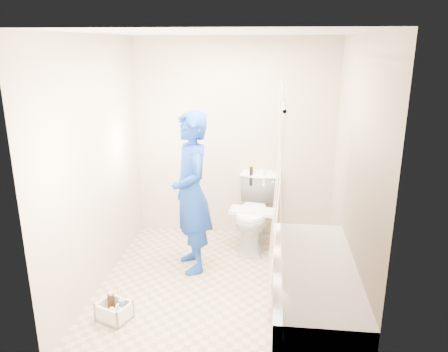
# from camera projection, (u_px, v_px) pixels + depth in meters

# --- Properties ---
(floor) EXTENTS (2.60, 2.60, 0.00)m
(floor) POSITION_uv_depth(u_px,v_px,m) (222.00, 285.00, 4.36)
(floor) COLOR tan
(floor) RESTS_ON ground
(ceiling) EXTENTS (2.40, 2.60, 0.02)m
(ceiling) POSITION_uv_depth(u_px,v_px,m) (221.00, 32.00, 3.66)
(ceiling) COLOR white
(ceiling) RESTS_ON wall_back
(wall_back) EXTENTS (2.40, 0.02, 2.40)m
(wall_back) POSITION_uv_depth(u_px,v_px,m) (234.00, 140.00, 5.25)
(wall_back) COLOR #B9A78E
(wall_back) RESTS_ON ground
(wall_front) EXTENTS (2.40, 0.02, 2.40)m
(wall_front) POSITION_uv_depth(u_px,v_px,m) (197.00, 226.00, 2.78)
(wall_front) COLOR #B9A78E
(wall_front) RESTS_ON ground
(wall_left) EXTENTS (0.02, 2.60, 2.40)m
(wall_left) POSITION_uv_depth(u_px,v_px,m) (96.00, 165.00, 4.14)
(wall_left) COLOR #B9A78E
(wall_left) RESTS_ON ground
(wall_right) EXTENTS (0.02, 2.60, 2.40)m
(wall_right) POSITION_uv_depth(u_px,v_px,m) (355.00, 174.00, 3.88)
(wall_right) COLOR #B9A78E
(wall_right) RESTS_ON ground
(bathtub) EXTENTS (0.70, 1.75, 0.50)m
(bathtub) POSITION_uv_depth(u_px,v_px,m) (313.00, 289.00, 3.79)
(bathtub) COLOR white
(bathtub) RESTS_ON ground
(curtain_rod) EXTENTS (0.02, 1.90, 0.02)m
(curtain_rod) POSITION_uv_depth(u_px,v_px,m) (282.00, 93.00, 3.33)
(curtain_rod) COLOR silver
(curtain_rod) RESTS_ON wall_back
(shower_curtain) EXTENTS (0.06, 1.75, 1.80)m
(shower_curtain) POSITION_uv_depth(u_px,v_px,m) (278.00, 207.00, 3.61)
(shower_curtain) COLOR silver
(shower_curtain) RESTS_ON curtain_rod
(toilet) EXTENTS (0.57, 0.87, 0.83)m
(toilet) POSITION_uv_depth(u_px,v_px,m) (255.00, 213.00, 5.09)
(toilet) COLOR white
(toilet) RESTS_ON ground
(tank_lid) EXTENTS (0.54, 0.29, 0.04)m
(tank_lid) POSITION_uv_depth(u_px,v_px,m) (253.00, 211.00, 4.94)
(tank_lid) COLOR white
(tank_lid) RESTS_ON toilet
(tank_internals) EXTENTS (0.20, 0.07, 0.27)m
(tank_internals) POSITION_uv_depth(u_px,v_px,m) (255.00, 174.00, 5.19)
(tank_internals) COLOR black
(tank_internals) RESTS_ON toilet
(plumber) EXTENTS (0.62, 0.73, 1.68)m
(plumber) POSITION_uv_depth(u_px,v_px,m) (191.00, 193.00, 4.47)
(plumber) COLOR navy
(plumber) RESTS_ON ground
(cleaning_caddy) EXTENTS (0.33, 0.30, 0.21)m
(cleaning_caddy) POSITION_uv_depth(u_px,v_px,m) (115.00, 312.00, 3.79)
(cleaning_caddy) COLOR white
(cleaning_caddy) RESTS_ON ground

